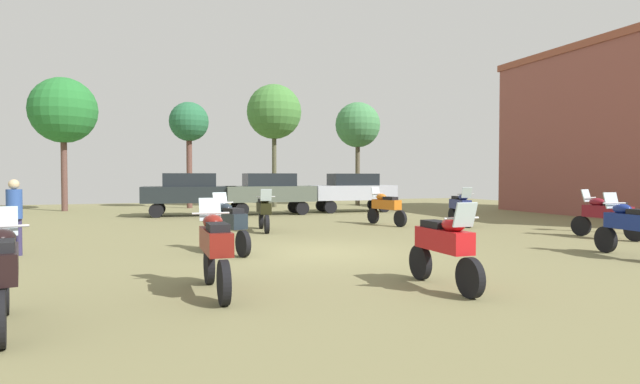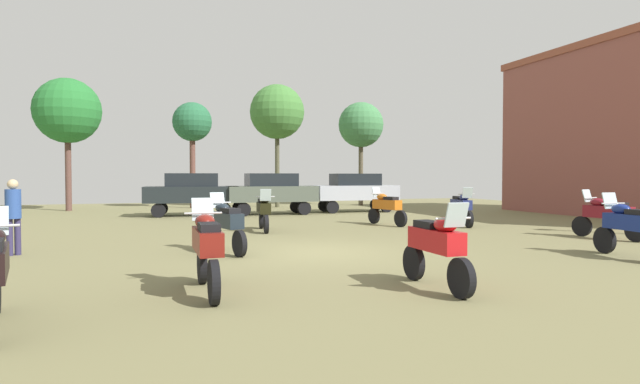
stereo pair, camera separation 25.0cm
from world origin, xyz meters
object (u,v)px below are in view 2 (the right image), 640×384
at_px(motorcycle_8, 386,206).
at_px(tree_3, 67,111).
at_px(car_3, 355,190).
at_px(tree_1, 361,125).
at_px(tree_4, 277,112).
at_px(tree_2, 192,124).
at_px(motorcycle_2, 207,247).
at_px(person_2, 13,211).
at_px(car_2, 192,191).
at_px(motorcycle_12, 630,226).
at_px(motorcycle_6, 437,246).
at_px(motorcycle_10, 226,224).
at_px(motorcycle_11, 607,215).
at_px(motorcycle_9, 461,207).
at_px(car_1, 271,191).
at_px(motorcycle_7, 264,210).

distance_m(motorcycle_8, tree_3, 18.60).
relative_size(motorcycle_8, tree_3, 0.30).
relative_size(car_3, tree_1, 0.67).
height_order(tree_3, tree_4, tree_4).
bearing_deg(tree_2, car_3, -38.57).
bearing_deg(motorcycle_2, person_2, 125.28).
height_order(motorcycle_8, tree_2, tree_2).
bearing_deg(tree_3, motorcycle_8, -45.49).
bearing_deg(car_2, motorcycle_12, -146.33).
height_order(motorcycle_6, car_2, car_2).
bearing_deg(tree_1, tree_3, 179.26).
distance_m(person_2, tree_4, 20.15).
bearing_deg(motorcycle_6, tree_3, -69.24).
bearing_deg(motorcycle_10, tree_1, 43.81).
xyz_separation_m(motorcycle_8, tree_1, (4.34, 12.63, 4.39)).
distance_m(motorcycle_2, person_2, 6.67).
distance_m(car_3, tree_4, 7.62).
bearing_deg(tree_3, tree_1, -0.74).
relative_size(motorcycle_8, person_2, 1.21).
relative_size(motorcycle_2, tree_1, 0.34).
height_order(motorcycle_12, tree_3, tree_3).
bearing_deg(car_3, motorcycle_11, -165.96).
distance_m(car_2, person_2, 12.17).
height_order(motorcycle_9, person_2, person_2).
height_order(motorcycle_2, motorcycle_6, motorcycle_2).
relative_size(motorcycle_10, tree_4, 0.28).
xyz_separation_m(motorcycle_11, tree_4, (-5.47, 18.56, 4.99)).
height_order(motorcycle_6, tree_4, tree_4).
height_order(motorcycle_11, tree_4, tree_4).
bearing_deg(motorcycle_8, motorcycle_2, -142.70).
bearing_deg(motorcycle_2, motorcycle_6, -14.30).
relative_size(motorcycle_10, car_3, 0.47).
xyz_separation_m(motorcycle_2, motorcycle_9, (10.29, 8.29, -0.01)).
distance_m(motorcycle_11, tree_2, 22.33).
xyz_separation_m(car_3, person_2, (-13.29, -11.14, -0.12)).
height_order(car_1, tree_1, tree_1).
relative_size(car_2, tree_4, 0.61).
distance_m(car_1, tree_2, 8.21).
bearing_deg(car_3, car_1, 97.55).
relative_size(motorcycle_6, motorcycle_7, 0.95).
xyz_separation_m(motorcycle_12, car_3, (-0.10, 16.06, 0.44)).
xyz_separation_m(motorcycle_10, tree_3, (-5.81, 18.03, 4.63)).
relative_size(car_3, person_2, 2.44).
bearing_deg(motorcycle_12, motorcycle_2, -170.21).
distance_m(motorcycle_2, motorcycle_7, 9.30).
height_order(person_2, tree_3, tree_3).
height_order(car_2, tree_2, tree_2).
distance_m(car_2, tree_1, 12.90).
bearing_deg(motorcycle_12, car_2, 124.41).
height_order(motorcycle_8, motorcycle_12, motorcycle_12).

